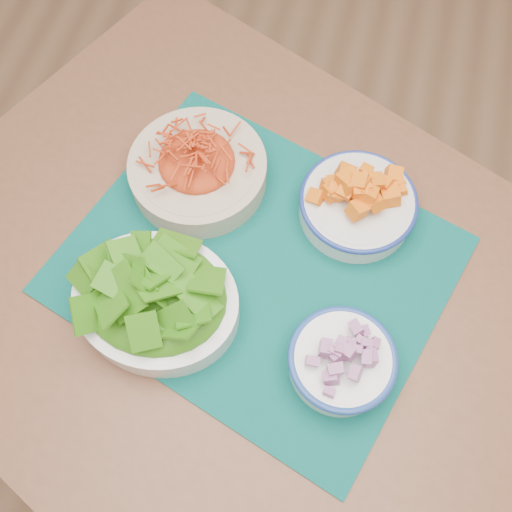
{
  "coord_description": "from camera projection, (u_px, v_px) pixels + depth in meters",
  "views": [
    {
      "loc": [
        0.26,
        -0.33,
        1.59
      ],
      "look_at": [
        0.17,
        0.02,
        0.78
      ],
      "focal_mm": 40.0,
      "sensor_mm": 36.0,
      "label": 1
    }
  ],
  "objects": [
    {
      "name": "table",
      "position": [
        289.0,
        337.0,
        0.96
      ],
      "size": [
        1.54,
        1.33,
        0.75
      ],
      "rotation": [
        0.0,
        0.0,
        -0.43
      ],
      "color": "brown",
      "rests_on": "ground"
    },
    {
      "name": "ground",
      "position": [
        194.0,
        364.0,
        1.61
      ],
      "size": [
        4.0,
        4.0,
        0.0
      ],
      "primitive_type": "plane",
      "color": "#986B49",
      "rests_on": "ground"
    },
    {
      "name": "onion_bowl",
      "position": [
        342.0,
        360.0,
        0.81
      ],
      "size": [
        0.16,
        0.16,
        0.08
      ],
      "rotation": [
        0.0,
        0.0,
        0.1
      ],
      "color": "white",
      "rests_on": "placemat"
    },
    {
      "name": "placemat",
      "position": [
        256.0,
        264.0,
        0.91
      ],
      "size": [
        0.69,
        0.62,
        0.0
      ],
      "primitive_type": "cube",
      "rotation": [
        0.0,
        0.0,
        -0.32
      ],
      "color": "#013430",
      "rests_on": "table"
    },
    {
      "name": "carrot_bowl",
      "position": [
        197.0,
        166.0,
        0.94
      ],
      "size": [
        0.28,
        0.28,
        0.09
      ],
      "rotation": [
        0.0,
        0.0,
        0.26
      ],
      "color": "#C7B194",
      "rests_on": "placemat"
    },
    {
      "name": "lettuce_bowl",
      "position": [
        155.0,
        298.0,
        0.83
      ],
      "size": [
        0.26,
        0.23,
        0.11
      ],
      "rotation": [
        0.0,
        0.0,
        -0.07
      ],
      "color": "white",
      "rests_on": "placemat"
    },
    {
      "name": "squash_bowl",
      "position": [
        359.0,
        200.0,
        0.91
      ],
      "size": [
        0.24,
        0.24,
        0.1
      ],
      "rotation": [
        0.0,
        0.0,
        -0.34
      ],
      "color": "silver",
      "rests_on": "placemat"
    }
  ]
}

